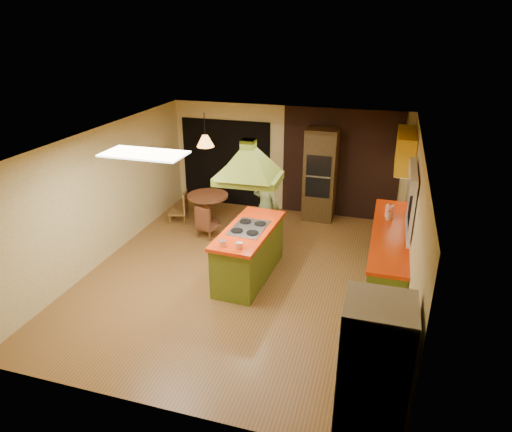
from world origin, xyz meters
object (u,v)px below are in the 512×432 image
(kitchen_island, at_px, (249,252))
(dining_table, at_px, (208,203))
(refrigerator, at_px, (373,372))
(man, at_px, (266,207))
(canister_large, at_px, (389,211))
(wall_oven, at_px, (320,175))

(kitchen_island, relative_size, dining_table, 2.13)
(refrigerator, xyz_separation_m, dining_table, (-3.84, 4.86, -0.38))
(man, relative_size, canister_large, 7.51)
(kitchen_island, relative_size, man, 1.16)
(man, bearing_deg, dining_table, -3.22)
(canister_large, bearing_deg, refrigerator, -90.62)
(wall_oven, bearing_deg, refrigerator, -75.16)
(man, xyz_separation_m, refrigerator, (2.31, -4.18, 0.03))
(dining_table, bearing_deg, kitchen_island, -51.46)
(canister_large, bearing_deg, kitchen_island, -150.71)
(refrigerator, xyz_separation_m, canister_large, (0.05, 4.17, 0.17))
(dining_table, relative_size, canister_large, 4.10)
(man, distance_m, wall_oven, 1.87)
(kitchen_island, relative_size, canister_large, 8.74)
(wall_oven, height_order, dining_table, wall_oven)
(man, xyz_separation_m, canister_large, (2.35, -0.01, 0.20))
(man, xyz_separation_m, dining_table, (-1.53, 0.68, -0.35))
(man, bearing_deg, kitchen_island, 113.02)
(refrigerator, relative_size, dining_table, 1.89)
(canister_large, bearing_deg, man, 179.83)
(kitchen_island, bearing_deg, canister_large, 32.60)
(kitchen_island, height_order, wall_oven, wall_oven)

